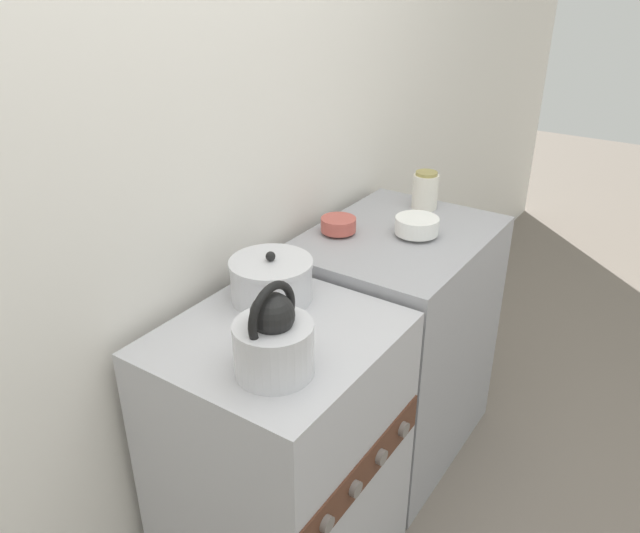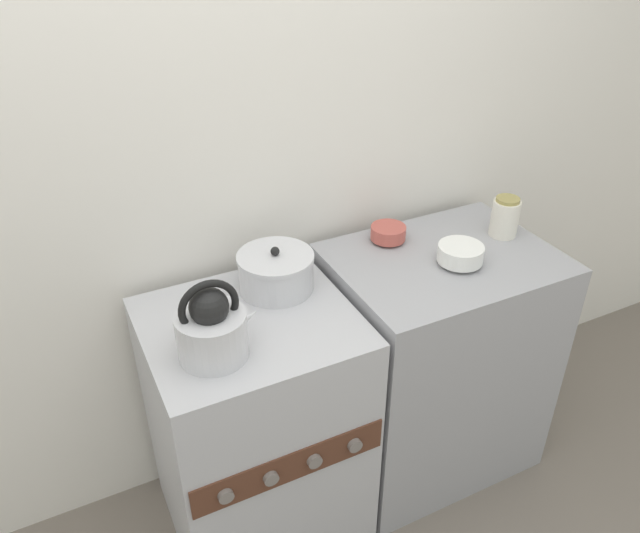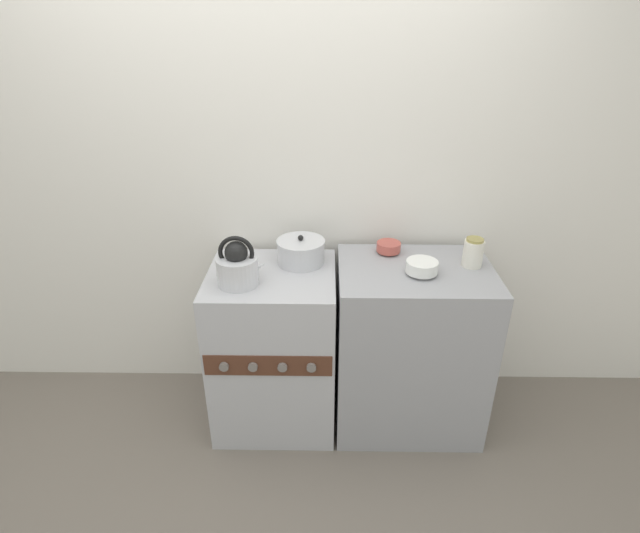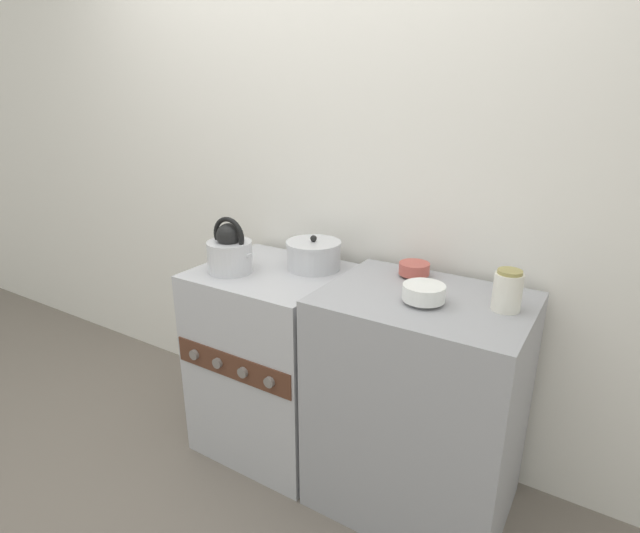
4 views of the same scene
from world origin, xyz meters
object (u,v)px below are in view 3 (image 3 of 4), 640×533
at_px(kettle, 238,266).
at_px(enamel_bowl, 422,267).
at_px(storage_jar, 473,253).
at_px(stove, 275,348).
at_px(small_ceramic_bowl, 389,247).
at_px(cooking_pot, 301,251).

xyz_separation_m(kettle, enamel_bowl, (0.85, 0.04, -0.02)).
distance_m(enamel_bowl, storage_jar, 0.27).
xyz_separation_m(stove, small_ceramic_bowl, (0.58, 0.18, 0.50)).
height_order(stove, kettle, kettle).
xyz_separation_m(kettle, small_ceramic_bowl, (0.72, 0.28, -0.03)).
bearing_deg(cooking_pot, stove, -138.30).
bearing_deg(storage_jar, cooking_pot, 173.99).
distance_m(stove, cooking_pot, 0.53).
height_order(stove, storage_jar, storage_jar).
distance_m(stove, storage_jar, 1.10).
bearing_deg(cooking_pot, storage_jar, -6.01).
bearing_deg(enamel_bowl, cooking_pot, 162.55).
height_order(stove, cooking_pot, cooking_pot).
relative_size(cooking_pot, storage_jar, 1.69).
bearing_deg(storage_jar, kettle, -172.91).
bearing_deg(cooking_pot, kettle, -140.98).
bearing_deg(small_ceramic_bowl, stove, -163.01).
xyz_separation_m(stove, enamel_bowl, (0.71, -0.06, 0.51)).
xyz_separation_m(enamel_bowl, small_ceramic_bowl, (-0.13, 0.23, -0.01)).
xyz_separation_m(small_ceramic_bowl, storage_jar, (0.38, -0.14, 0.04)).
bearing_deg(storage_jar, small_ceramic_bowl, 159.97).
relative_size(stove, enamel_bowl, 5.90).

